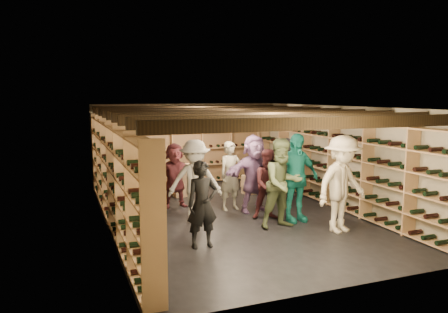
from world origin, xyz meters
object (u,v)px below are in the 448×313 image
Objects in this scene: crate_stack_right at (252,184)px; person_3 at (342,184)px; person_2 at (283,184)px; crate_loose at (253,182)px; person_11 at (254,173)px; person_9 at (195,181)px; person_12 at (287,167)px; person_4 at (295,178)px; person_7 at (231,176)px; person_5 at (175,175)px; person_8 at (269,184)px; person_1 at (202,204)px; crate_stack_left at (182,180)px; person_0 at (143,194)px.

person_3 reaches higher than crate_stack_right.
person_2 is at bearing -103.25° from crate_stack_right.
person_3 reaches higher than crate_loose.
person_11 is (-0.00, 1.35, -0.02)m from person_2.
person_12 is (2.99, 1.46, -0.10)m from person_9.
person_4 is (-0.25, -2.73, 0.68)m from crate_stack_right.
person_12 reaches higher than crate_stack_right.
person_11 reaches higher than person_12.
person_2 is 1.13× the size of person_7.
person_8 is at bearing -42.99° from person_5.
person_9 is (-1.51, 1.05, -0.04)m from person_2.
person_4 is at bearing -101.26° from crate_loose.
person_9 reaches higher than crate_stack_right.
crate_loose is 0.33× the size of person_1.
crate_stack_left is 1.91m from crate_stack_right.
person_3 is 2.71m from person_7.
person_9 is at bearing -160.86° from person_7.
person_1 is at bearing -143.45° from person_11.
person_0 is 1.10× the size of person_12.
crate_loose is 2.99m from person_7.
person_9 reaches higher than person_1.
person_11 is (-0.46, 1.05, -0.05)m from person_4.
person_11 is at bearing -60.59° from crate_stack_left.
person_3 is 1.07× the size of person_11.
person_1 is 0.87× the size of person_11.
person_7 is at bearing -67.92° from crate_stack_left.
person_7 is at bearing 101.63° from person_2.
person_5 is at bearing -179.37° from person_12.
person_7 is (-0.91, 1.37, -0.14)m from person_4.
person_2 is at bearing -98.73° from person_11.
person_4 reaches higher than person_2.
person_3 is 2.98m from person_9.
person_9 is at bearing -155.73° from person_12.
person_5 is 0.88× the size of person_9.
crate_stack_left is 0.45× the size of person_4.
person_2 is 0.68m from person_8.
person_2 reaches higher than person_7.
crate_loose is 4.79m from person_3.
person_3 is at bearing -62.66° from crate_stack_left.
person_3 is 1.25× the size of person_8.
person_0 is at bearing -141.84° from crate_stack_right.
person_0 is 1.42m from person_9.
person_1 is 2.60m from person_7.
person_9 reaches higher than person_12.
person_11 is (1.60, -1.03, 0.12)m from person_5.
crate_stack_left reaches higher than crate_stack_right.
crate_loose is at bearing 73.69° from person_3.
person_11 is (1.15, -2.04, 0.46)m from crate_stack_left.
person_7 is at bearing 55.90° from person_1.
person_11 is at bearing 108.62° from person_8.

